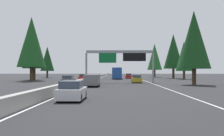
% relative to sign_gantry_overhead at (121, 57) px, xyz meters
% --- Properties ---
extents(ground_plane, '(320.00, 320.00, 0.00)m').
position_rel_sign_gantry_overhead_xyz_m(ground_plane, '(10.60, 6.04, -4.78)').
color(ground_plane, '#262628').
extents(median_barrier, '(180.00, 0.56, 0.90)m').
position_rel_sign_gantry_overhead_xyz_m(median_barrier, '(30.60, 6.34, -4.33)').
color(median_barrier, '#9E9B93').
rests_on(median_barrier, ground).
extents(shoulder_stripe_right, '(160.00, 0.16, 0.01)m').
position_rel_sign_gantry_overhead_xyz_m(shoulder_stripe_right, '(20.60, -5.48, -4.77)').
color(shoulder_stripe_right, silver).
rests_on(shoulder_stripe_right, ground).
extents(shoulder_stripe_median, '(160.00, 0.16, 0.01)m').
position_rel_sign_gantry_overhead_xyz_m(shoulder_stripe_median, '(20.60, 5.79, -4.77)').
color(shoulder_stripe_median, silver).
rests_on(shoulder_stripe_median, ground).
extents(sign_gantry_overhead, '(0.50, 12.68, 6.01)m').
position_rel_sign_gantry_overhead_xyz_m(sign_gantry_overhead, '(0.00, 0.00, 0.00)').
color(sign_gantry_overhead, gray).
rests_on(sign_gantry_overhead, ground).
extents(sedan_far_right, '(4.40, 1.80, 1.47)m').
position_rel_sign_gantry_overhead_xyz_m(sedan_far_right, '(-29.90, 4.06, -4.10)').
color(sedan_far_right, silver).
rests_on(sedan_far_right, ground).
extents(minivan_far_center, '(5.00, 1.95, 1.69)m').
position_rel_sign_gantry_overhead_xyz_m(minivan_far_center, '(-11.82, 4.17, -3.83)').
color(minivan_far_center, slate).
rests_on(minivan_far_center, ground).
extents(sedan_near_right, '(4.40, 1.80, 1.47)m').
position_rel_sign_gantry_overhead_xyz_m(sedan_near_right, '(1.23, -3.01, -4.10)').
color(sedan_near_right, '#AD931E').
rests_on(sedan_near_right, ground).
extents(bus_far_left, '(11.50, 2.55, 3.10)m').
position_rel_sign_gantry_overhead_xyz_m(bus_far_left, '(25.75, 0.67, -3.06)').
color(bus_far_left, '#1E4793').
rests_on(bus_far_left, ground).
extents(pickup_distant_b, '(5.60, 2.00, 1.86)m').
position_rel_sign_gantry_overhead_xyz_m(pickup_distant_b, '(41.06, 0.74, -3.86)').
color(pickup_distant_b, silver).
rests_on(pickup_distant_b, ground).
extents(sedan_mid_left, '(4.40, 1.80, 1.47)m').
position_rel_sign_gantry_overhead_xyz_m(sedan_mid_left, '(29.94, -2.72, -4.10)').
color(sedan_mid_left, red).
rests_on(sedan_mid_left, ground).
extents(oncoming_near, '(4.40, 1.80, 1.47)m').
position_rel_sign_gantry_overhead_xyz_m(oncoming_near, '(-3.92, 9.00, -4.10)').
color(oncoming_near, slate).
rests_on(oncoming_near, ground).
extents(oncoming_far, '(4.40, 1.80, 1.47)m').
position_rel_sign_gantry_overhead_xyz_m(oncoming_far, '(15.18, 8.74, -4.10)').
color(oncoming_far, red).
rests_on(oncoming_far, ground).
extents(conifer_right_near, '(5.13, 5.13, 11.66)m').
position_rel_sign_gantry_overhead_xyz_m(conifer_right_near, '(-7.48, -11.37, 2.31)').
color(conifer_right_near, '#4C3823').
rests_on(conifer_right_near, ground).
extents(conifer_right_mid, '(4.38, 4.38, 9.96)m').
position_rel_sign_gantry_overhead_xyz_m(conifer_right_mid, '(21.70, -16.90, 1.27)').
color(conifer_right_mid, '#4C3823').
rests_on(conifer_right_mid, ground).
extents(conifer_right_far, '(5.81, 5.81, 13.21)m').
position_rel_sign_gantry_overhead_xyz_m(conifer_right_far, '(31.40, -16.10, 3.25)').
color(conifer_right_far, '#4C3823').
rests_on(conifer_right_far, ground).
extents(conifer_right_distant, '(5.22, 5.22, 11.86)m').
position_rel_sign_gantry_overhead_xyz_m(conifer_right_distant, '(46.89, -12.64, 2.43)').
color(conifer_right_distant, '#4C3823').
rests_on(conifer_right_distant, ground).
extents(conifer_left_near, '(6.09, 6.09, 13.84)m').
position_rel_sign_gantry_overhead_xyz_m(conifer_left_near, '(7.84, 18.98, 3.64)').
color(conifer_left_near, '#4C3823').
rests_on(conifer_left_near, ground).
extents(conifer_left_mid, '(5.70, 5.70, 12.94)m').
position_rel_sign_gantry_overhead_xyz_m(conifer_left_mid, '(15.95, 20.85, 3.09)').
color(conifer_left_mid, '#4C3823').
rests_on(conifer_left_mid, ground).
extents(conifer_left_far, '(4.43, 4.43, 10.06)m').
position_rel_sign_gantry_overhead_xyz_m(conifer_left_far, '(37.40, 23.10, 1.33)').
color(conifer_left_far, '#4C3823').
rests_on(conifer_left_far, ground).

